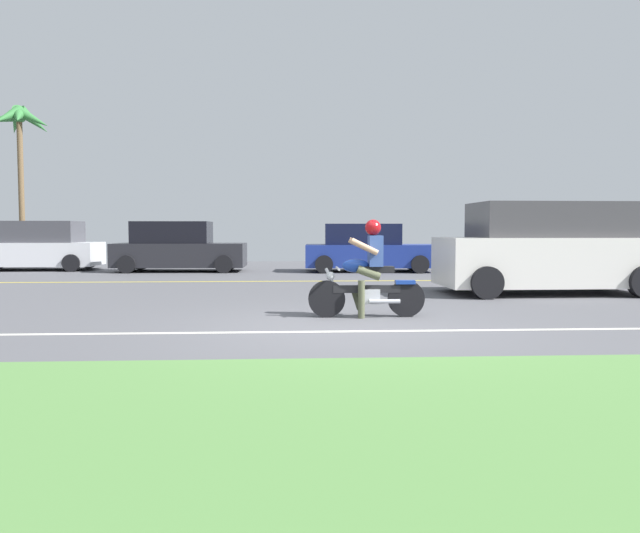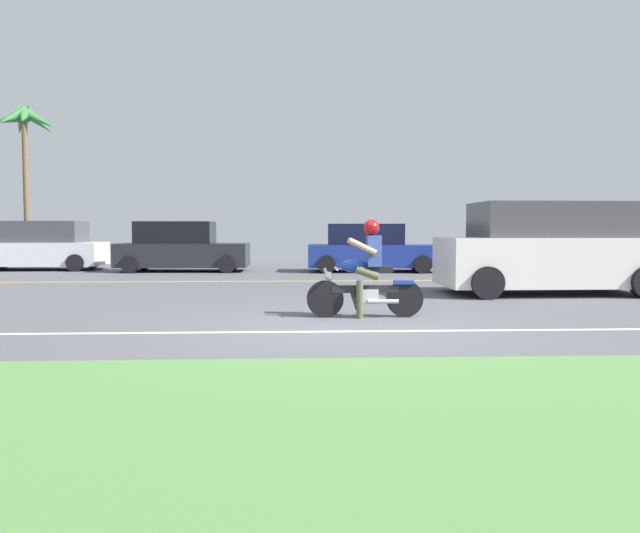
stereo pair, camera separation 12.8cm
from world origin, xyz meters
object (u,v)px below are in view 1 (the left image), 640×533
(parked_car_0, at_px, (35,247))
(parked_car_2, at_px, (368,249))
(motorcyclist, at_px, (368,276))
(suv_nearby, at_px, (548,250))
(palm_tree_0, at_px, (19,128))
(parked_car_3, at_px, (522,249))
(parked_car_1, at_px, (178,248))

(parked_car_0, relative_size, parked_car_2, 1.02)
(motorcyclist, relative_size, suv_nearby, 0.39)
(palm_tree_0, bearing_deg, parked_car_3, -6.87)
(suv_nearby, height_order, parked_car_2, suv_nearby)
(parked_car_0, bearing_deg, parked_car_2, -7.03)
(parked_car_1, xyz_separation_m, parked_car_3, (11.55, 0.61, -0.08))
(motorcyclist, xyz_separation_m, suv_nearby, (4.24, 3.28, 0.29))
(motorcyclist, xyz_separation_m, parked_car_1, (-4.70, 10.74, 0.11))
(palm_tree_0, bearing_deg, parked_car_0, -57.03)
(motorcyclist, distance_m, palm_tree_0, 17.74)
(motorcyclist, height_order, parked_car_2, parked_car_2)
(motorcyclist, bearing_deg, suv_nearby, 37.67)
(parked_car_3, bearing_deg, suv_nearby, -107.91)
(suv_nearby, distance_m, parked_car_2, 7.62)
(palm_tree_0, bearing_deg, parked_car_2, -14.45)
(suv_nearby, relative_size, parked_car_0, 1.08)
(parked_car_0, bearing_deg, parked_car_1, -11.10)
(motorcyclist, distance_m, parked_car_0, 15.11)
(palm_tree_0, bearing_deg, motorcyclist, -51.48)
(motorcyclist, distance_m, suv_nearby, 5.37)
(parked_car_2, relative_size, palm_tree_0, 0.72)
(parked_car_3, relative_size, palm_tree_0, 0.75)
(parked_car_1, bearing_deg, motorcyclist, -66.35)
(motorcyclist, relative_size, parked_car_0, 0.42)
(parked_car_0, relative_size, palm_tree_0, 0.74)
(parked_car_2, distance_m, palm_tree_0, 13.20)
(motorcyclist, distance_m, parked_car_1, 11.72)
(parked_car_1, relative_size, palm_tree_0, 0.72)
(parked_car_1, xyz_separation_m, parked_car_2, (6.09, -0.40, -0.03))
(parked_car_2, bearing_deg, parked_car_3, 10.40)
(parked_car_1, height_order, palm_tree_0, palm_tree_0)
(motorcyclist, relative_size, parked_car_2, 0.43)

